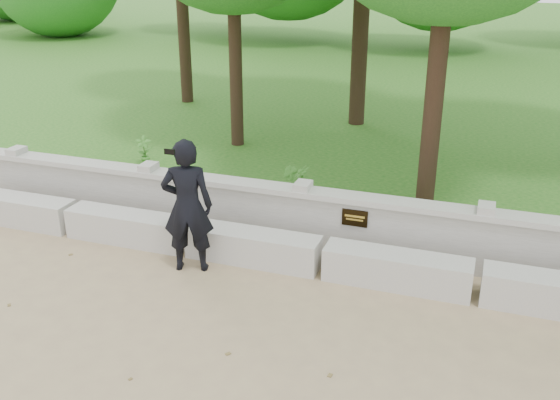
{
  "coord_description": "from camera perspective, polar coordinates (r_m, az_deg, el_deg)",
  "views": [
    {
      "loc": [
        1.91,
        -5.33,
        4.11
      ],
      "look_at": [
        -0.49,
        1.59,
        1.12
      ],
      "focal_mm": 40.0,
      "sensor_mm": 36.0,
      "label": 1
    }
  ],
  "objects": [
    {
      "name": "concrete_bench",
      "position": [
        8.42,
        3.88,
        -5.31
      ],
      "size": [
        11.9,
        0.45,
        0.45
      ],
      "color": "beige",
      "rests_on": "ground"
    },
    {
      "name": "shrub_d",
      "position": [
        10.08,
        2.0,
        1.52
      ],
      "size": [
        0.4,
        0.42,
        0.6
      ],
      "primitive_type": "imported",
      "rotation": [
        0.0,
        0.0,
        5.06
      ],
      "color": "#468C2F",
      "rests_on": "lawn"
    },
    {
      "name": "lawn",
      "position": [
        19.83,
        13.45,
        10.01
      ],
      "size": [
        40.0,
        22.0,
        0.25
      ],
      "primitive_type": "cube",
      "color": "#1D5B16",
      "rests_on": "ground"
    },
    {
      "name": "ground",
      "position": [
        6.99,
        -0.47,
        -13.78
      ],
      "size": [
        80.0,
        80.0,
        0.0
      ],
      "primitive_type": "plane",
      "color": "tan",
      "rests_on": "ground"
    },
    {
      "name": "shrub_a",
      "position": [
        12.07,
        -12.32,
        4.45
      ],
      "size": [
        0.36,
        0.32,
        0.57
      ],
      "primitive_type": "imported",
      "rotation": [
        0.0,
        0.0,
        0.47
      ],
      "color": "#468C2F",
      "rests_on": "lawn"
    },
    {
      "name": "parapet_wall",
      "position": [
        8.93,
        5.13,
        -1.98
      ],
      "size": [
        12.5,
        0.35,
        0.9
      ],
      "color": "#B8B5AE",
      "rests_on": "ground"
    },
    {
      "name": "shrub_b",
      "position": [
        10.21,
        0.91,
        1.59
      ],
      "size": [
        0.38,
        0.37,
        0.53
      ],
      "primitive_type": "imported",
      "rotation": [
        0.0,
        0.0,
        2.43
      ],
      "color": "#468C2F",
      "rests_on": "lawn"
    },
    {
      "name": "man_main",
      "position": [
        8.32,
        -8.46,
        -0.55
      ],
      "size": [
        0.78,
        0.72,
        1.85
      ],
      "color": "black",
      "rests_on": "ground"
    }
  ]
}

